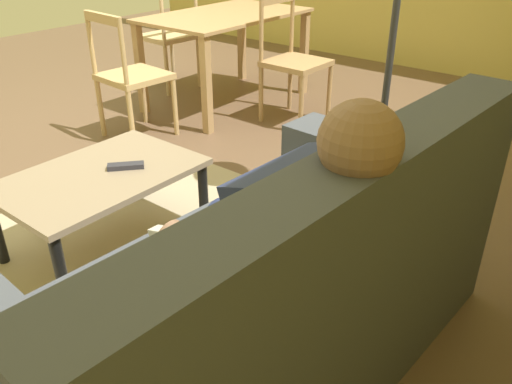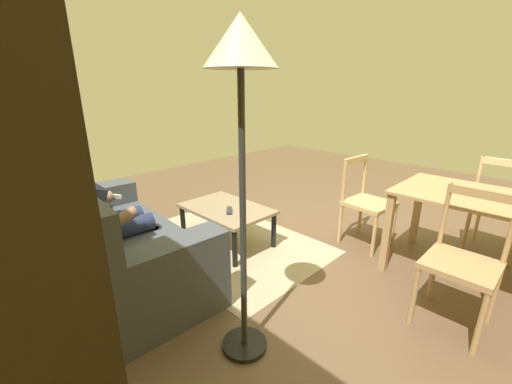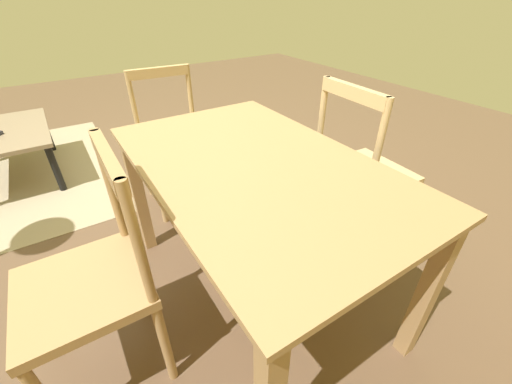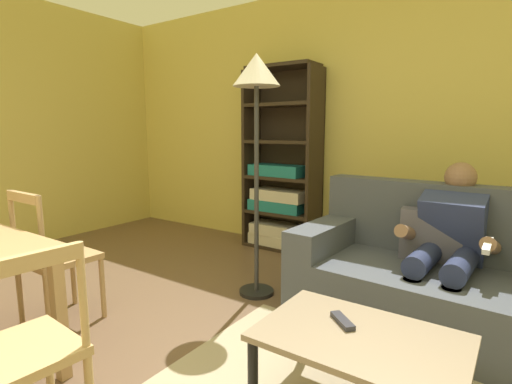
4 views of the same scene
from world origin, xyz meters
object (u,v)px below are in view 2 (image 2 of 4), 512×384
person_lounging (100,219)px  dining_table (489,212)px  dining_chair_near_wall (462,263)px  coffee_table (227,212)px  tv_remote (229,211)px  dining_chair_by_doorway (500,208)px  floor_lamp (241,80)px  couch (110,246)px  dining_chair_facing_couch (366,202)px

person_lounging → dining_table: bearing=-135.4°
dining_table → dining_chair_near_wall: (-0.00, 0.68, -0.17)m
coffee_table → tv_remote: (-0.11, 0.06, 0.06)m
dining_table → person_lounging: bearing=44.6°
dining_table → dining_chair_by_doorway: (0.00, -0.68, -0.16)m
dining_chair_near_wall → tv_remote: bearing=11.2°
person_lounging → floor_lamp: size_ratio=0.58×
dining_chair_by_doorway → floor_lamp: 2.89m
dining_chair_near_wall → floor_lamp: 1.84m
tv_remote → dining_chair_by_doorway: dining_chair_by_doorway is taller
couch → coffee_table: bearing=-96.9°
dining_chair_near_wall → dining_chair_facing_couch: (1.00, -0.68, -0.01)m
dining_chair_facing_couch → dining_table: bearing=179.9°
coffee_table → tv_remote: 0.14m
tv_remote → coffee_table: bearing=-76.7°
tv_remote → dining_chair_near_wall: bearing=142.4°
couch → dining_chair_facing_couch: (-1.15, -2.13, 0.11)m
dining_table → dining_chair_near_wall: size_ratio=1.45×
couch → dining_table: bearing=-135.4°
dining_table → coffee_table: bearing=26.3°
couch → dining_chair_facing_couch: 2.42m
dining_table → dining_chair_near_wall: 0.70m
dining_chair_facing_couch → floor_lamp: size_ratio=0.47×
dining_chair_by_doorway → dining_chair_near_wall: bearing=90.1°
person_lounging → floor_lamp: (-1.33, -0.31, 1.02)m
person_lounging → tv_remote: (-0.29, -1.10, -0.16)m
dining_table → floor_lamp: bearing=65.2°
tv_remote → dining_table: bearing=160.2°
coffee_table → floor_lamp: floor_lamp is taller
floor_lamp → person_lounging: bearing=12.9°
dining_chair_by_doorway → person_lounging: bearing=52.4°
dining_table → floor_lamp: floor_lamp is taller
dining_chair_by_doorway → floor_lamp: (0.85, 2.53, 1.12)m
coffee_table → couch: bearing=83.1°
tv_remote → dining_chair_facing_couch: (-0.90, -1.06, 0.04)m
coffee_table → dining_chair_facing_couch: bearing=-135.3°
couch → person_lounging: 0.24m
person_lounging → coffee_table: 1.19m
person_lounging → dining_chair_by_doorway: bearing=-127.6°
couch → coffee_table: (-0.14, -1.13, 0.01)m
couch → dining_chair_facing_couch: bearing=-118.4°
dining_chair_near_wall → dining_chair_by_doorway: dining_chair_by_doorway is taller
dining_chair_near_wall → dining_chair_facing_couch: 1.21m
person_lounging → dining_chair_facing_couch: bearing=-118.8°
couch → person_lounging: size_ratio=1.72×
dining_chair_by_doorway → dining_chair_facing_couch: bearing=34.1°
dining_chair_facing_couch → dining_chair_near_wall: bearing=145.8°
person_lounging → dining_chair_near_wall: 2.64m
couch → dining_table: size_ratio=1.40×
couch → person_lounging: (0.04, 0.03, 0.23)m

